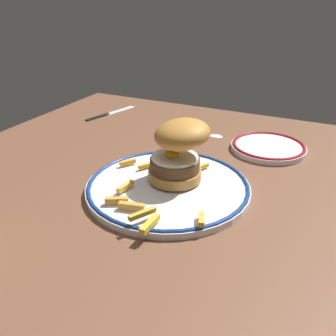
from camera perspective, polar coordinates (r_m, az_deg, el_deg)
ground_plane at (r=68.76cm, az=3.34°, el=-4.77°), size 110.79×98.36×4.00cm
dinner_plate at (r=66.84cm, az=0.00°, el=-2.89°), size 29.91×29.91×1.60cm
burger at (r=65.54cm, az=1.65°, el=2.90°), size 13.85×13.59×11.80cm
fries_pile at (r=62.25cm, az=-3.15°, el=-3.97°), size 22.80×28.67×1.55cm
side_plate at (r=86.41cm, az=15.38°, el=3.19°), size 16.78×16.78×1.60cm
knife at (r=109.28cm, az=-9.47°, el=8.34°), size 6.30×17.74×0.70cm
spoon at (r=92.20cm, az=6.49°, el=5.16°), size 13.27×5.21×0.90cm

